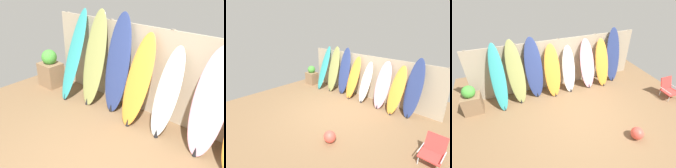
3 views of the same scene
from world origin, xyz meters
The scene contains 13 objects.
ground centered at (0.00, 0.00, 0.00)m, with size 7.68×7.68×0.00m, color brown.
fence_back centered at (0.00, 2.01, 0.90)m, with size 6.08×0.11×1.80m.
surfboard_teal_0 centered at (-2.11, 1.51, 0.98)m, with size 0.45×0.85×1.99m.
surfboard_olive_1 centered at (-1.56, 1.62, 1.00)m, with size 0.59×0.71×2.03m.
surfboard_navy_2 centered at (-0.97, 1.68, 1.00)m, with size 0.58×0.50×2.03m.
surfboard_orange_3 centered at (-0.37, 1.57, 0.86)m, with size 0.61×0.73×1.74m.
surfboard_white_4 centered at (0.24, 1.60, 0.79)m, with size 0.53×0.66×1.61m.
surfboard_pink_5 centered at (0.98, 1.62, 0.86)m, with size 0.57×0.67×1.74m.
surfboard_orange_6 centered at (1.56, 1.57, 0.84)m, with size 0.57×0.78×1.69m.
surfboard_navy_7 centered at (2.09, 1.67, 0.99)m, with size 0.58×0.56×2.02m.
beach_chair centered at (3.30, -0.06, 0.33)m, with size 0.50×0.55×0.66m.
planter_box centered at (-3.00, 1.45, 0.42)m, with size 0.55×0.45×0.95m.
beach_ball centered at (1.05, -1.20, 0.17)m, with size 0.33×0.33×0.33m, color #E54C3F.
Camera 2 is at (3.92, -3.92, 3.14)m, focal length 28.00 mm.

